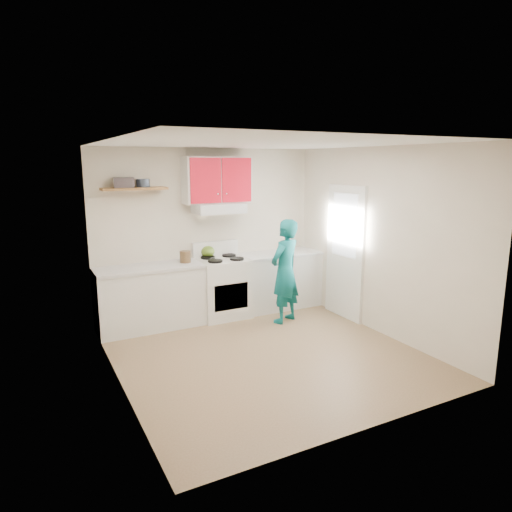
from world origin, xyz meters
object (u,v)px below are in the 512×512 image
person (285,271)px  kettle (208,252)px  stove (223,288)px  tin (143,183)px  crock (185,258)px

person → kettle: bearing=-69.4°
stove → person: bearing=-41.8°
tin → person: tin is taller
crock → person: (1.32, -0.68, -0.21)m
tin → person: size_ratio=0.12×
kettle → crock: kettle is taller
kettle → person: 1.27m
tin → person: (1.85, -0.86, -1.31)m
crock → person: bearing=-27.4°
tin → person: bearing=-25.1°
kettle → person: person is taller
stove → kettle: 0.61m
tin → crock: 1.23m
stove → person: (0.73, -0.66, 0.32)m
stove → person: size_ratio=0.59×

